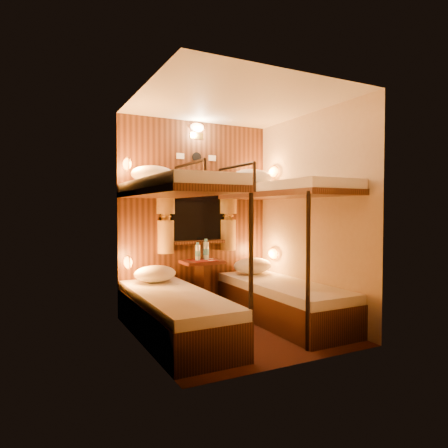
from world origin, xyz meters
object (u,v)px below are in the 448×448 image
bunk_right (282,273)px  table (202,279)px  bunk_left (175,282)px  bottle_left (198,253)px  bottle_right (206,251)px

bunk_right → table: bunk_right is taller
bunk_left → table: (0.65, 0.78, -0.14)m
bottle_left → bottle_right: bottle_right is taller
bunk_right → bottle_right: bearing=125.5°
table → bottle_left: bearing=154.7°
bunk_right → bottle_left: bearing=130.9°
bunk_left → bottle_left: bunk_left is taller
bottle_left → bottle_right: bearing=5.2°
bunk_left → bottle_left: 1.02m
table → bottle_left: size_ratio=2.89×
bunk_right → bottle_right: 1.02m
bunk_right → bottle_right: bunk_right is taller
table → bottle_right: 0.36m
bunk_right → table: bearing=129.7°
bunk_left → bottle_right: bearing=48.7°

